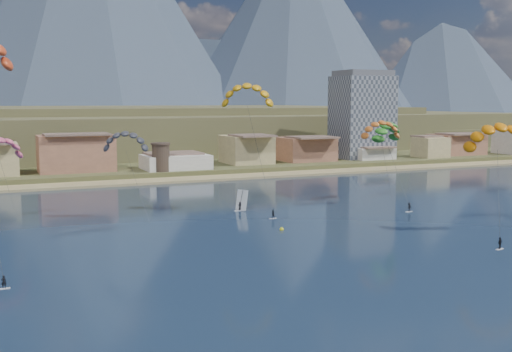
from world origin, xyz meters
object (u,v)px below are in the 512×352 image
Objects in this scene: apartment_tower at (362,115)px; watchtower at (161,157)px; kitesurfer_green at (387,129)px; windsurfer at (241,204)px; buoy at (282,229)px; kitesurfer_orange at (498,133)px; kitesurfer_yellow at (247,92)px.

apartment_tower is 82.02m from watchtower.
watchtower is at bearing 120.59° from kitesurfer_green.
windsurfer is 21.17m from buoy.
watchtower is 11.23× the size of buoy.
apartment_tower is 1.43× the size of kitesurfer_orange.
windsurfer is (-1.14, 0.97, -23.41)m from kitesurfer_yellow.
windsurfer reaches higher than buoy.
kitesurfer_orange is 1.04× the size of kitesurfer_green.
apartment_tower reaches higher than kitesurfer_orange.
kitesurfer_green reaches higher than windsurfer.
kitesurfer_green is (36.56, -61.85, 10.18)m from watchtower.
kitesurfer_green reaches higher than buoy.
kitesurfer_yellow is at bearing -88.23° from watchtower.
buoy is (-36.55, -20.16, -16.42)m from kitesurfer_green.
kitesurfer_yellow is at bearing 131.94° from kitesurfer_orange.
watchtower is 0.40× the size of kitesurfer_green.
watchtower reaches higher than buoy.
kitesurfer_yellow is at bearing -135.83° from apartment_tower.
buoy is at bearing -92.07° from windsurfer.
watchtower is 72.56m from kitesurfer_green.
kitesurfer_orange is 36.04m from kitesurfer_green.
apartment_tower is 3.72× the size of watchtower.
kitesurfer_orange reaches higher than buoy.
kitesurfer_yellow is at bearing 84.61° from buoy.
watchtower is at bearing 91.77° from kitesurfer_yellow.
kitesurfer_green is at bearing -119.80° from apartment_tower.
apartment_tower is at bearing 67.73° from kitesurfer_orange.
apartment_tower is at bearing 9.93° from watchtower.
kitesurfer_yellow reaches higher than kitesurfer_orange.
kitesurfer_green reaches higher than watchtower.
apartment_tower is 87.41m from kitesurfer_green.
kitesurfer_orange reaches higher than windsurfer.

